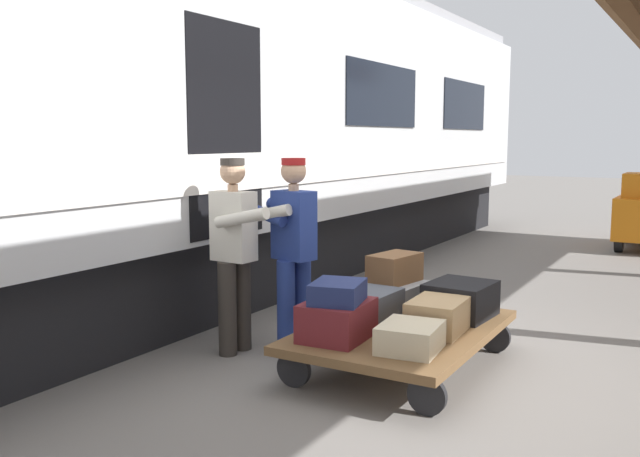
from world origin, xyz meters
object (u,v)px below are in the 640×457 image
Objects in this scene: porter_in_overalls at (292,247)px; suitcase_gray_aluminum at (396,295)px; train_car at (112,120)px; porter_by_door at (236,249)px; suitcase_slate_roller at (369,306)px; suitcase_brown_leather at (395,268)px; suitcase_tan_vintage at (438,316)px; suitcase_black_hardshell at (461,299)px; luggage_cart at (402,332)px; suitcase_maroon_trunk at (337,320)px; suitcase_navy_fabric at (338,292)px; suitcase_cream_canvas at (410,337)px.

suitcase_gray_aluminum is at bearing -142.35° from porter_in_overalls.
train_car is 11.57× the size of porter_by_door.
suitcase_gray_aluminum is 1.05m from porter_in_overalls.
suitcase_brown_leather is (0.03, -0.58, 0.23)m from suitcase_slate_roller.
suitcase_tan_vintage is 0.82m from suitcase_gray_aluminum.
suitcase_black_hardshell is 1.52m from porter_in_overalls.
suitcase_gray_aluminum is (0.60, -0.55, -0.01)m from suitcase_tan_vintage.
suitcase_slate_roller is at bearing 0.00° from luggage_cart.
suitcase_black_hardshell is 1.14× the size of suitcase_brown_leather.
train_car reaches higher than suitcase_brown_leather.
suitcase_tan_vintage is (-0.30, 0.00, 0.18)m from luggage_cart.
suitcase_tan_vintage reaches higher than luggage_cart.
suitcase_brown_leather is at bearing -60.39° from luggage_cart.
suitcase_gray_aluminum is 1.03× the size of suitcase_slate_roller.
porter_in_overalls is (0.74, -0.53, 0.43)m from suitcase_maroon_trunk.
suitcase_brown_leather is at bearing -139.83° from porter_by_door.
suitcase_tan_vintage is at bearing -137.40° from suitcase_maroon_trunk.
suitcase_black_hardshell is 1.08× the size of suitcase_tan_vintage.
train_car reaches higher than suitcase_gray_aluminum.
suitcase_maroon_trunk is (0.60, 0.55, 0.01)m from suitcase_tan_vintage.
suitcase_navy_fabric is at bearing 166.98° from train_car.
porter_in_overalls is at bearing 1.08° from luggage_cart.
porter_by_door is at bearing 40.19° from porter_in_overalls.
train_car is 36.77× the size of suitcase_gray_aluminum.
suitcase_cream_canvas is at bearing 118.54° from suitcase_gray_aluminum.
suitcase_cream_canvas is 0.94× the size of suitcase_brown_leather.
suitcase_cream_canvas is 1.07× the size of suitcase_navy_fabric.
suitcase_black_hardshell is 0.55m from suitcase_tan_vintage.
luggage_cart is 1.18× the size of porter_by_door.
porter_in_overalls is (1.04, 0.02, 0.63)m from luggage_cart.
suitcase_black_hardshell is at bearing -118.54° from luggage_cart.
suitcase_black_hardshell is 0.82m from suitcase_slate_roller.
suitcase_brown_leather is 1.16m from suitcase_navy_fabric.
train_car is 4.07m from suitcase_cream_canvas.
suitcase_black_hardshell is at bearing 177.40° from suitcase_brown_leather.
suitcase_tan_vintage is 1.42m from porter_in_overalls.
suitcase_brown_leather is 0.29× the size of porter_by_door.
porter_in_overalls is 1.00× the size of porter_by_door.
luggage_cart is 3.87× the size of suitcase_slate_roller.
suitcase_tan_vintage is 0.97× the size of suitcase_gray_aluminum.
porter_by_door is (1.14, -0.24, 0.21)m from suitcase_navy_fabric.
suitcase_maroon_trunk is at bearing 61.46° from luggage_cart.
suitcase_gray_aluminum is at bearing -172.29° from train_car.
suitcase_tan_vintage is at bearing 137.40° from suitcase_gray_aluminum.
train_car is 42.04× the size of suitcase_cream_canvas.
suitcase_cream_canvas is at bearing 119.09° from suitcase_brown_leather.
suitcase_maroon_trunk is at bearing 91.51° from suitcase_brown_leather.
suitcase_brown_leather is at bearing -171.68° from train_car.
porter_in_overalls is (1.35, 0.02, 0.45)m from suitcase_tan_vintage.
suitcase_navy_fabric is at bearing 168.30° from porter_by_door.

